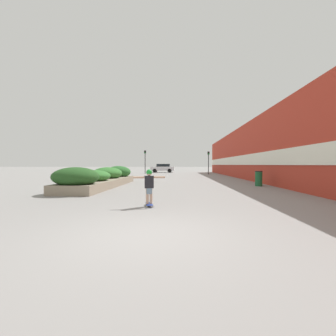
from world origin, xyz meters
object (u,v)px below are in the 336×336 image
(traffic_light_left, at_px, (145,158))
(trash_bin, at_px, (259,179))
(traffic_light_right, at_px, (208,159))
(skateboard, at_px, (149,204))
(car_center_left, at_px, (163,168))
(car_leftmost, at_px, (252,169))
(skateboarder, at_px, (149,183))

(traffic_light_left, bearing_deg, trash_bin, -60.51)
(traffic_light_right, bearing_deg, trash_bin, -86.66)
(skateboard, bearing_deg, trash_bin, 38.16)
(skateboard, distance_m, car_center_left, 34.65)
(car_leftmost, bearing_deg, skateboard, -23.01)
(skateboard, relative_size, car_center_left, 0.16)
(skateboard, bearing_deg, skateboarder, 77.61)
(skateboard, bearing_deg, car_center_left, 81.40)
(car_leftmost, bearing_deg, trash_bin, -16.46)
(skateboard, distance_m, skateboarder, 0.75)
(skateboarder, bearing_deg, traffic_light_left, 86.93)
(skateboarder, bearing_deg, car_center_left, 81.40)
(car_center_left, distance_m, traffic_light_left, 8.19)
(skateboarder, height_order, car_center_left, car_center_left)
(skateboarder, bearing_deg, traffic_light_right, 66.22)
(skateboarder, distance_m, trash_bin, 10.05)
(skateboard, xyz_separation_m, trash_bin, (6.38, 7.75, 0.45))
(car_leftmost, height_order, car_center_left, car_center_left)
(skateboarder, distance_m, traffic_light_left, 27.23)
(car_center_left, distance_m, traffic_light_right, 11.30)
(trash_bin, bearing_deg, car_center_left, 107.92)
(trash_bin, distance_m, traffic_light_left, 21.99)
(traffic_light_left, height_order, traffic_light_right, traffic_light_left)
(traffic_light_right, bearing_deg, car_leftmost, 33.19)
(traffic_light_left, relative_size, traffic_light_right, 1.07)
(traffic_light_right, bearing_deg, skateboarder, -101.38)
(traffic_light_left, bearing_deg, skateboard, -80.68)
(trash_bin, xyz_separation_m, car_center_left, (-8.67, 26.81, 0.34))
(trash_bin, xyz_separation_m, car_leftmost, (7.06, 23.89, 0.26))
(car_center_left, xyz_separation_m, traffic_light_right, (7.59, -8.24, 1.50))
(skateboarder, height_order, car_leftmost, car_leftmost)
(skateboard, height_order, traffic_light_right, traffic_light_right)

